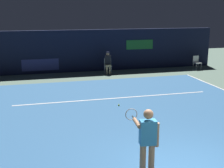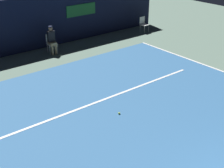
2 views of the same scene
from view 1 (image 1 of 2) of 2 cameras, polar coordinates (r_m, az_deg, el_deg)
The scene contains 8 objects.
ground_plane at distance 11.76m, azimuth 3.11°, elevation -5.38°, with size 33.61×33.61×0.00m, color slate.
court_surface at distance 11.76m, azimuth 3.11°, elevation -5.35°, with size 11.12×11.48×0.01m, color #336699.
line_service at distance 13.60m, azimuth 0.53°, elevation -2.65°, with size 8.67×0.10×0.01m, color white.
back_wall at distance 19.52m, azimuth -4.49°, elevation 6.16°, with size 16.89×0.33×2.60m.
tennis_player at distance 7.01m, azimuth 6.51°, elevation -10.37°, with size 0.54×0.97×1.73m.
line_judge_on_chair at distance 18.76m, azimuth -0.76°, elevation 4.00°, with size 0.49×0.57×1.32m.
courtside_chair_near at distance 20.87m, azimuth 15.39°, elevation 3.99°, with size 0.47×0.45×0.88m.
tennis_ball at distance 12.54m, azimuth 1.27°, elevation -3.91°, with size 0.07×0.07×0.07m, color #CCE033.
Camera 1 is at (-3.43, -5.84, 3.84)m, focal length 49.49 mm.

